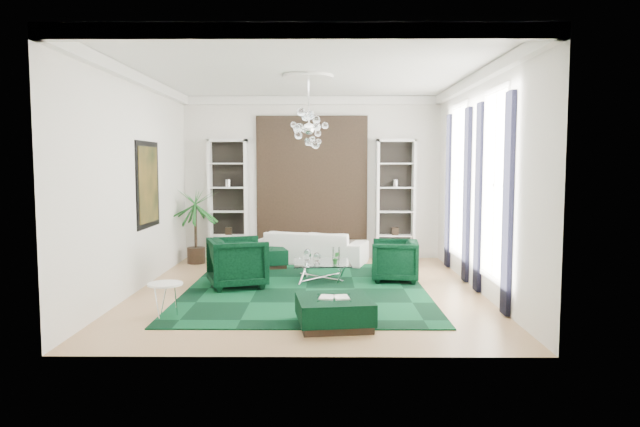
{
  "coord_description": "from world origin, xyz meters",
  "views": [
    {
      "loc": [
        0.28,
        -9.94,
        2.24
      ],
      "look_at": [
        0.21,
        0.5,
        1.32
      ],
      "focal_mm": 32.0,
      "sensor_mm": 36.0,
      "label": 1
    }
  ],
  "objects_px": {
    "ottoman_side": "(263,258)",
    "palm": "(195,215)",
    "armchair_right": "(395,261)",
    "ottoman_front": "(334,312)",
    "coffee_table": "(322,271)",
    "side_table": "(166,300)",
    "armchair_left": "(238,263)",
    "sofa": "(311,247)"
  },
  "relations": [
    {
      "from": "armchair_right",
      "to": "armchair_left",
      "type": "bearing_deg",
      "value": -72.52
    },
    {
      "from": "side_table",
      "to": "palm",
      "type": "xyz_separation_m",
      "value": [
        -0.56,
        4.5,
        0.84
      ]
    },
    {
      "from": "sofa",
      "to": "side_table",
      "type": "relative_size",
      "value": 4.88
    },
    {
      "from": "armchair_left",
      "to": "side_table",
      "type": "distance_m",
      "value": 2.15
    },
    {
      "from": "ottoman_side",
      "to": "side_table",
      "type": "distance_m",
      "value": 4.14
    },
    {
      "from": "ottoman_side",
      "to": "ottoman_front",
      "type": "distance_m",
      "value": 4.71
    },
    {
      "from": "sofa",
      "to": "palm",
      "type": "distance_m",
      "value": 2.68
    },
    {
      "from": "armchair_left",
      "to": "armchair_right",
      "type": "distance_m",
      "value": 2.96
    },
    {
      "from": "armchair_right",
      "to": "ottoman_side",
      "type": "relative_size",
      "value": 0.94
    },
    {
      "from": "sofa",
      "to": "palm",
      "type": "relative_size",
      "value": 1.14
    },
    {
      "from": "palm",
      "to": "armchair_right",
      "type": "bearing_deg",
      "value": -24.63
    },
    {
      "from": "armchair_right",
      "to": "sofa",
      "type": "bearing_deg",
      "value": -134.14
    },
    {
      "from": "coffee_table",
      "to": "side_table",
      "type": "relative_size",
      "value": 2.09
    },
    {
      "from": "armchair_right",
      "to": "coffee_table",
      "type": "height_order",
      "value": "armchair_right"
    },
    {
      "from": "coffee_table",
      "to": "ottoman_front",
      "type": "height_order",
      "value": "ottoman_front"
    },
    {
      "from": "ottoman_front",
      "to": "armchair_left",
      "type": "bearing_deg",
      "value": 124.58
    },
    {
      "from": "armchair_left",
      "to": "ottoman_front",
      "type": "xyz_separation_m",
      "value": [
        1.7,
        -2.47,
        -0.26
      ]
    },
    {
      "from": "armchair_right",
      "to": "ottoman_front",
      "type": "xyz_separation_m",
      "value": [
        -1.21,
        -3.02,
        -0.2
      ]
    },
    {
      "from": "sofa",
      "to": "armchair_left",
      "type": "bearing_deg",
      "value": 79.49
    },
    {
      "from": "ottoman_front",
      "to": "side_table",
      "type": "height_order",
      "value": "side_table"
    },
    {
      "from": "coffee_table",
      "to": "palm",
      "type": "height_order",
      "value": "palm"
    },
    {
      "from": "ottoman_side",
      "to": "palm",
      "type": "xyz_separation_m",
      "value": [
        -1.55,
        0.48,
        0.88
      ]
    },
    {
      "from": "armchair_left",
      "to": "coffee_table",
      "type": "distance_m",
      "value": 1.65
    },
    {
      "from": "sofa",
      "to": "ottoman_front",
      "type": "xyz_separation_m",
      "value": [
        0.44,
        -5.04,
        -0.16
      ]
    },
    {
      "from": "coffee_table",
      "to": "palm",
      "type": "bearing_deg",
      "value": 146.09
    },
    {
      "from": "sofa",
      "to": "ottoman_side",
      "type": "distance_m",
      "value": 1.18
    },
    {
      "from": "ottoman_front",
      "to": "coffee_table",
      "type": "bearing_deg",
      "value": 93.44
    },
    {
      "from": "coffee_table",
      "to": "side_table",
      "type": "height_order",
      "value": "side_table"
    },
    {
      "from": "coffee_table",
      "to": "ottoman_side",
      "type": "xyz_separation_m",
      "value": [
        -1.28,
        1.42,
        0.02
      ]
    },
    {
      "from": "coffee_table",
      "to": "ottoman_front",
      "type": "xyz_separation_m",
      "value": [
        0.18,
        -3.06,
        0.02
      ]
    },
    {
      "from": "ottoman_front",
      "to": "armchair_right",
      "type": "bearing_deg",
      "value": 68.27
    },
    {
      "from": "sofa",
      "to": "ottoman_side",
      "type": "relative_size",
      "value": 2.66
    },
    {
      "from": "coffee_table",
      "to": "side_table",
      "type": "bearing_deg",
      "value": -131.19
    },
    {
      "from": "coffee_table",
      "to": "palm",
      "type": "xyz_separation_m",
      "value": [
        -2.83,
        1.9,
        0.9
      ]
    },
    {
      "from": "ottoman_front",
      "to": "palm",
      "type": "bearing_deg",
      "value": 121.3
    },
    {
      "from": "armchair_right",
      "to": "coffee_table",
      "type": "distance_m",
      "value": 1.41
    },
    {
      "from": "armchair_right",
      "to": "palm",
      "type": "height_order",
      "value": "palm"
    },
    {
      "from": "sofa",
      "to": "armchair_right",
      "type": "xyz_separation_m",
      "value": [
        1.64,
        -2.01,
        0.04
      ]
    },
    {
      "from": "armchair_right",
      "to": "ottoman_front",
      "type": "height_order",
      "value": "armchair_right"
    },
    {
      "from": "armchair_left",
      "to": "coffee_table",
      "type": "relative_size",
      "value": 0.94
    },
    {
      "from": "armchair_left",
      "to": "armchair_right",
      "type": "height_order",
      "value": "armchair_left"
    },
    {
      "from": "sofa",
      "to": "armchair_left",
      "type": "height_order",
      "value": "armchair_left"
    }
  ]
}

